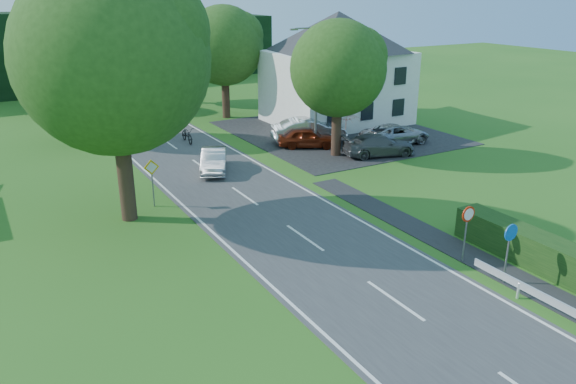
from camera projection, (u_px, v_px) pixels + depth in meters
road at (282, 222)px, 26.01m from camera, size 7.00×80.00×0.04m
parking_pad at (336, 132)px, 42.23m from camera, size 14.00×16.00×0.04m
line_edge_left at (217, 236)px, 24.48m from camera, size 0.12×80.00×0.01m
line_edge_right at (340, 209)px, 27.53m from camera, size 0.12×80.00×0.01m
line_centre at (282, 222)px, 26.01m from camera, size 0.12×80.00×0.01m
tree_main at (117, 96)px, 24.48m from camera, size 9.40×9.40×11.64m
tree_left_far at (76, 80)px, 38.50m from camera, size 7.00×7.00×8.58m
tree_right_far at (224, 62)px, 45.66m from camera, size 7.40×7.40×9.09m
tree_left_back at (56, 64)px, 48.59m from camera, size 6.60×6.60×8.07m
tree_right_back at (180, 62)px, 51.97m from camera, size 6.20×6.20×7.56m
tree_right_mid at (338, 89)px, 35.05m from camera, size 7.00×7.00×8.58m
treeline_right at (150, 49)px, 66.04m from camera, size 30.00×5.00×7.00m
house_white at (337, 67)px, 44.11m from camera, size 10.60×8.40×8.60m
streetlight at (315, 83)px, 36.42m from camera, size 2.03×0.18×8.00m
sign_roundabout at (509, 242)px, 20.12m from camera, size 0.64×0.08×2.37m
sign_speed_limit at (467, 221)px, 21.71m from camera, size 0.64×0.11×2.37m
sign_priority_left at (152, 174)px, 27.38m from camera, size 0.78×0.09×2.44m
moving_car at (214, 160)px, 33.04m from camera, size 2.97×4.25×1.33m
motorcycle at (187, 135)px, 39.25m from camera, size 0.80×2.10×1.09m
parked_car_red at (307, 138)px, 38.02m from camera, size 4.17×3.26×1.33m
parked_car_silver_a at (309, 131)px, 39.13m from camera, size 5.47×3.13×1.70m
parked_car_grey at (379, 145)px, 36.13m from camera, size 5.08×3.08×1.38m
parked_car_silver_b at (395, 134)px, 38.87m from camera, size 5.08×2.55×1.38m
parasol at (346, 128)px, 39.29m from camera, size 2.44×2.48×1.97m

